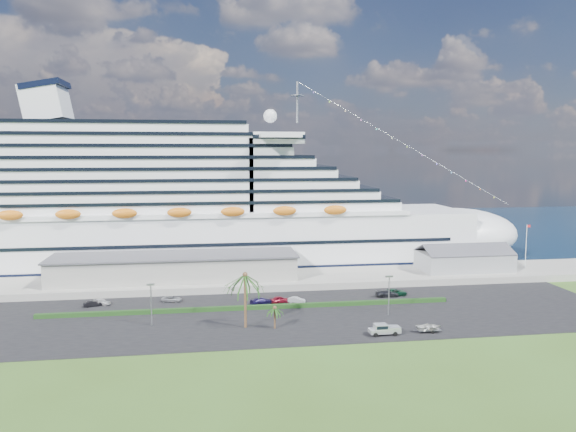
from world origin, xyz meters
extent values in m
plane|color=#37541C|center=(0.00, 0.00, 0.00)|extent=(420.00, 420.00, 0.00)
cube|color=black|center=(0.00, 11.00, 0.06)|extent=(140.00, 38.00, 0.12)
cube|color=gray|center=(0.00, 40.00, 0.90)|extent=(240.00, 20.00, 1.80)
cube|color=black|center=(0.00, 130.00, 0.01)|extent=(420.00, 160.00, 0.02)
cube|color=silver|center=(-20.00, 64.00, 8.00)|extent=(160.00, 30.00, 16.00)
ellipsoid|color=silver|center=(60.00, 64.00, 8.00)|extent=(40.00, 30.00, 16.00)
cube|color=black|center=(-20.00, 64.00, 1.20)|extent=(164.00, 30.60, 2.40)
cube|color=silver|center=(-32.00, 64.00, 29.60)|extent=(128.00, 26.00, 24.80)
cube|color=silver|center=(2.80, 64.00, 37.40)|extent=(14.00, 38.00, 3.20)
cube|color=silver|center=(-60.00, 64.00, 47.00)|extent=(11.58, 14.00, 11.58)
cylinder|color=gray|center=(10.00, 64.00, 48.00)|extent=(0.70, 0.70, 12.00)
ellipsoid|color=#CF6913|center=(-24.00, 48.20, 17.80)|extent=(90.00, 2.40, 2.60)
ellipsoid|color=#CF6913|center=(-24.00, 79.80, 17.80)|extent=(90.00, 2.40, 2.60)
cube|color=black|center=(-20.00, 64.00, 8.80)|extent=(144.00, 30.40, 0.90)
cube|color=gray|center=(-25.00, 40.00, 4.80)|extent=(60.00, 14.00, 6.00)
cube|color=#4C4C54|center=(-25.00, 40.00, 7.90)|extent=(61.00, 15.00, 0.40)
cube|color=gray|center=(52.00, 40.00, 4.20)|extent=(24.00, 12.00, 4.80)
cube|color=#4C4C54|center=(52.00, 37.00, 7.80)|extent=(24.00, 6.31, 2.74)
cube|color=#4C4C54|center=(52.00, 43.00, 7.80)|extent=(24.00, 6.31, 2.74)
cylinder|color=silver|center=(70.00, 40.00, 7.80)|extent=(0.16, 0.16, 12.00)
cube|color=red|center=(70.50, 40.00, 13.40)|extent=(1.00, 0.04, 0.70)
cube|color=black|center=(-8.00, 16.00, 0.57)|extent=(88.00, 1.10, 0.90)
cylinder|color=gray|center=(-28.00, 8.00, 4.12)|extent=(0.24, 0.24, 8.00)
cube|color=gray|center=(-28.00, 8.00, 8.22)|extent=(1.60, 0.35, 0.35)
cylinder|color=gray|center=(20.00, 8.00, 4.12)|extent=(0.24, 0.24, 8.00)
cube|color=gray|center=(20.00, 8.00, 8.22)|extent=(1.60, 0.35, 0.35)
cylinder|color=#47301E|center=(-10.00, 4.00, 5.25)|extent=(0.54, 0.54, 10.50)
sphere|color=#47301E|center=(-10.00, 4.00, 10.50)|extent=(0.98, 0.98, 0.98)
cylinder|color=#47301E|center=(-4.50, 2.50, 2.10)|extent=(0.35, 0.35, 4.20)
sphere|color=#47301E|center=(-4.50, 2.50, 4.20)|extent=(0.73, 0.73, 0.73)
imported|color=silver|center=(-40.33, 24.47, 0.82)|extent=(4.46, 3.10, 1.41)
imported|color=black|center=(-41.99, 23.52, 0.76)|extent=(4.09, 2.51, 1.27)
imported|color=gray|center=(-25.07, 24.91, 0.75)|extent=(4.96, 3.31, 1.27)
imported|color=#16113C|center=(-5.27, 19.55, 0.91)|extent=(5.90, 4.14, 1.59)
imported|color=maroon|center=(-1.10, 20.33, 0.88)|extent=(4.80, 2.95, 1.52)
imported|color=#B1B4B9|center=(2.58, 19.88, 0.76)|extent=(4.11, 2.63, 1.28)
imported|color=#0D3420|center=(26.66, 22.83, 0.88)|extent=(5.65, 3.00, 1.51)
imported|color=black|center=(24.28, 21.84, 0.91)|extent=(5.50, 2.41, 1.57)
cylinder|color=black|center=(13.07, -5.27, 0.55)|extent=(0.86, 0.31, 0.86)
cylinder|color=black|center=(13.07, -3.24, 0.55)|extent=(0.86, 0.31, 0.86)
cylinder|color=black|center=(16.81, -5.27, 0.55)|extent=(0.86, 0.31, 0.86)
cylinder|color=black|center=(16.81, -3.24, 0.55)|extent=(0.86, 0.31, 0.86)
cube|color=silver|center=(15.10, -4.26, 0.92)|extent=(5.82, 2.24, 0.75)
cube|color=silver|center=(16.65, -4.26, 1.35)|extent=(2.60, 2.13, 0.59)
cube|color=silver|center=(14.35, -4.26, 1.67)|extent=(2.39, 2.07, 1.02)
cube|color=black|center=(14.35, -4.26, 1.78)|extent=(2.18, 2.12, 0.59)
cube|color=silver|center=(12.64, -4.26, 1.14)|extent=(1.00, 2.05, 0.37)
cube|color=gray|center=(23.82, -4.10, 0.64)|extent=(4.42, 1.75, 0.11)
cylinder|color=gray|center=(21.82, -4.10, 0.64)|extent=(2.09, 0.14, 0.08)
cylinder|color=black|center=(24.20, -4.96, 0.42)|extent=(0.61, 0.23, 0.61)
cylinder|color=black|center=(24.20, -3.25, 0.42)|extent=(0.61, 0.23, 0.61)
imported|color=silver|center=(23.82, -4.10, 1.20)|extent=(4.92, 3.59, 1.00)
camera|label=1|loc=(-17.42, -100.90, 34.03)|focal=35.00mm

